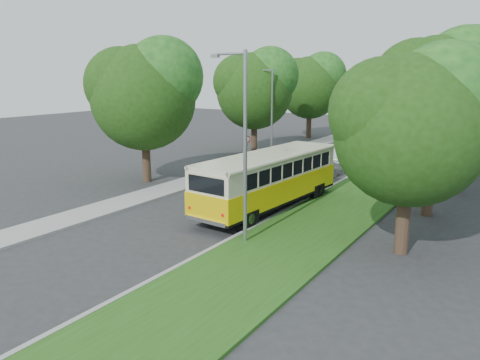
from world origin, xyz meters
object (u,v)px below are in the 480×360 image
Objects in this scene: car_white at (342,156)px; car_blue at (386,147)px; lamppost_far at (271,110)px; car_silver at (316,168)px; car_grey at (373,146)px; vintage_bus at (269,181)px; lamppost_near at (243,142)px.

car_blue is (1.57, 6.77, -0.06)m from car_white.
lamppost_far is at bearing -171.02° from car_white.
car_grey is (0.49, 11.42, 0.05)m from car_silver.
car_grey is at bearing 108.18° from car_silver.
car_grey is at bearing 86.10° from car_white.
vintage_bus reaches higher than car_white.
lamppost_near is 1.92× the size of car_white.
car_blue is at bearing 93.07° from vintage_bus.
lamppost_far is 10.04m from car_grey.
vintage_bus is (7.28, -13.36, -2.58)m from lamppost_far.
car_white is (-2.77, 19.23, -3.68)m from lamppost_near.
car_silver is 12.39m from car_blue.
lamppost_far is at bearing -120.80° from car_blue.
car_silver is 5.54m from car_white.
car_grey is (-0.52, 19.97, -0.78)m from vintage_bus.
car_blue is 0.80× the size of car_grey.
car_silver is (-2.64, 13.69, -3.67)m from lamppost_near.
car_grey is (-0.94, -0.88, 0.12)m from car_blue.
lamppost_far is 7.06m from car_white.
car_silver is 11.43m from car_grey.
vintage_bus is at bearing -61.40° from lamppost_far.
car_white is 0.96× the size of car_blue.
lamppost_far is at bearing 122.82° from vintage_bus.
lamppost_far reaches higher than vintage_bus.
vintage_bus is 2.47× the size of car_white.
car_blue is (1.43, 12.30, -0.07)m from car_silver.
car_silver is at bearing -94.20° from car_grey.
car_white is at bearing 98.21° from lamppost_near.
car_grey is (-2.14, 25.11, -3.61)m from lamppost_near.
car_blue is 1.29m from car_grey.
car_blue is (7.70, 7.49, -3.48)m from lamppost_far.
lamppost_near is 0.78× the size of vintage_bus.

